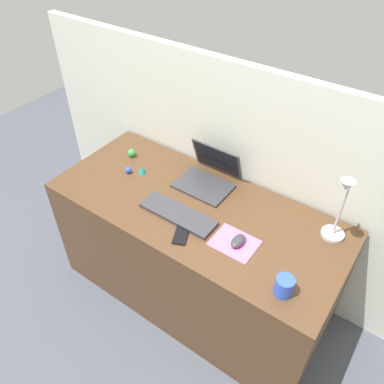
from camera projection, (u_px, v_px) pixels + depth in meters
ground_plane at (195, 290)px, 2.51m from camera, size 6.00×6.00×0.00m
back_wall at (233, 176)px, 2.29m from camera, size 2.79×0.05×1.39m
desk at (195, 253)px, 2.26m from camera, size 1.59×0.69×0.74m
laptop at (209, 174)px, 2.14m from camera, size 0.30×0.28×0.21m
keyboard at (178, 214)px, 1.96m from camera, size 0.41×0.13×0.02m
mousepad at (234, 243)px, 1.83m from camera, size 0.21×0.17×0.00m
mouse at (238, 241)px, 1.81m from camera, size 0.06×0.10×0.03m
cell_phone at (181, 235)px, 1.86m from camera, size 0.11×0.14×0.01m
desk_lamp at (339, 211)px, 1.73m from camera, size 0.11×0.16×0.39m
coffee_mug at (284, 286)px, 1.59m from camera, size 0.08×0.08×0.09m
toy_figurine_green at (132, 153)px, 2.34m from camera, size 0.04×0.04×0.05m
toy_figurine_teal at (142, 170)px, 2.22m from camera, size 0.04×0.04×0.05m
toy_figurine_blue at (128, 170)px, 2.22m from camera, size 0.03×0.03×0.04m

